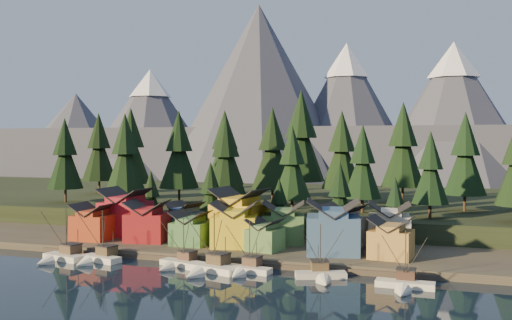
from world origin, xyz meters
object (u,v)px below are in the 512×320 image
(boat_1, at_px, (97,251))
(house_front_0, at_px, (93,221))
(house_back_0, at_px, (126,211))
(house_front_1, at_px, (147,220))
(boat_3, at_px, (208,261))
(boat_2, at_px, (178,257))
(boat_6, at_px, (404,278))
(boat_0, at_px, (60,250))
(boat_5, at_px, (322,268))
(house_back_1, at_px, (184,218))
(boat_4, at_px, (246,263))

(boat_1, bearing_deg, house_front_0, 140.19)
(house_back_0, bearing_deg, house_front_1, -31.98)
(boat_3, bearing_deg, boat_2, 175.00)
(boat_6, bearing_deg, boat_0, -178.92)
(boat_1, bearing_deg, boat_5, 14.35)
(house_back_0, distance_m, house_back_1, 14.19)
(house_front_0, bearing_deg, house_back_0, 62.45)
(house_back_0, relative_size, house_back_1, 1.27)
(boat_5, xyz_separation_m, house_back_0, (-51.07, 21.52, 5.36))
(boat_0, distance_m, house_front_1, 20.43)
(boat_1, distance_m, house_back_1, 25.79)
(boat_0, bearing_deg, boat_6, 12.48)
(house_back_1, bearing_deg, boat_3, -42.65)
(boat_4, xyz_separation_m, boat_6, (27.60, -2.14, -0.07))
(boat_4, bearing_deg, boat_1, -171.02)
(boat_0, distance_m, boat_3, 31.74)
(boat_5, xyz_separation_m, house_front_1, (-42.30, 15.99, 4.24))
(boat_5, height_order, house_back_1, house_back_1)
(house_back_0, bearing_deg, boat_0, -91.99)
(boat_4, height_order, house_front_0, house_front_0)
(house_front_1, xyz_separation_m, house_back_0, (-8.78, 5.53, 1.12))
(boat_5, bearing_deg, house_front_0, 146.03)
(boat_2, xyz_separation_m, house_front_1, (-14.83, 15.08, 4.31))
(boat_6, bearing_deg, boat_1, 179.81)
(house_front_0, bearing_deg, boat_1, -53.95)
(boat_5, xyz_separation_m, boat_6, (13.90, -2.24, -0.08))
(boat_1, height_order, house_front_1, house_front_1)
(boat_2, bearing_deg, house_front_1, 149.12)
(boat_5, relative_size, boat_6, 0.99)
(house_back_1, bearing_deg, boat_5, -18.81)
(boat_0, bearing_deg, boat_3, 12.56)
(house_back_1, bearing_deg, house_back_0, -154.82)
(boat_5, bearing_deg, house_back_0, 137.57)
(boat_6, height_order, house_front_0, house_front_0)
(house_back_1, bearing_deg, boat_6, -13.13)
(boat_2, distance_m, house_front_1, 21.59)
(boat_3, relative_size, house_back_0, 1.08)
(boat_4, distance_m, house_back_0, 43.50)
(boat_1, bearing_deg, boat_0, -157.13)
(boat_4, distance_m, house_front_0, 43.74)
(house_front_0, bearing_deg, boat_3, -24.94)
(boat_0, relative_size, boat_5, 1.11)
(boat_5, bearing_deg, boat_3, 165.65)
(boat_3, distance_m, house_back_1, 31.30)
(boat_0, relative_size, boat_3, 0.97)
(boat_5, bearing_deg, house_back_1, 127.40)
(house_front_0, bearing_deg, boat_0, -79.62)
(boat_1, height_order, boat_5, boat_1)
(house_front_0, bearing_deg, boat_4, -19.26)
(boat_0, height_order, boat_4, boat_0)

